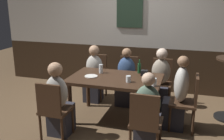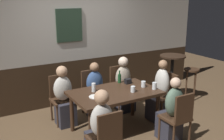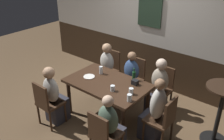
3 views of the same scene
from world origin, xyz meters
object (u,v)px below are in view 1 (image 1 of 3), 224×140
(pint_glass_stout, at_px, (101,69))
(plate_white_large, at_px, (91,76))
(chair_right_far, at_px, (161,80))
(tumbler_short, at_px, (128,79))
(highball_clear, at_px, (154,83))
(chair_right_near, at_px, (145,120))
(beer_bottle_green, at_px, (139,68))
(chair_left_far, at_px, (97,74))
(person_head_east, at_px, (177,99))
(beer_glass_half, at_px, (149,79))
(person_mid_far, at_px, (126,81))
(chair_head_east, at_px, (188,99))
(dining_table, at_px, (115,83))
(chair_left_near, at_px, (53,108))
(person_right_far, at_px, (160,83))
(person_left_far, at_px, (94,77))
(condiment_caddy, at_px, (144,73))
(person_right_near, at_px, (147,118))
(chair_mid_far, at_px, (128,77))
(person_left_near, at_px, (59,105))

(pint_glass_stout, bearing_deg, plate_white_large, -110.08)
(chair_right_far, bearing_deg, tumbler_short, -110.62)
(chair_right_far, bearing_deg, highball_clear, -89.65)
(chair_right_near, height_order, beer_bottle_green, beer_bottle_green)
(chair_left_far, xyz_separation_m, person_head_east, (1.64, -0.88, -0.01))
(beer_glass_half, relative_size, plate_white_large, 0.52)
(person_mid_far, distance_m, beer_glass_half, 1.01)
(chair_head_east, relative_size, chair_right_far, 1.00)
(dining_table, bearing_deg, tumbler_short, -33.20)
(chair_left_near, relative_size, chair_right_far, 1.00)
(highball_clear, bearing_deg, person_right_far, 90.41)
(chair_right_near, distance_m, chair_right_far, 1.75)
(person_left_far, xyz_separation_m, condiment_caddy, (1.08, -0.47, 0.32))
(beer_bottle_green, height_order, condiment_caddy, beer_bottle_green)
(person_left_far, bearing_deg, chair_left_far, 90.00)
(person_mid_far, bearing_deg, chair_left_far, 165.78)
(tumbler_short, relative_size, beer_glass_half, 0.93)
(plate_white_large, relative_size, condiment_caddy, 1.92)
(chair_right_far, distance_m, person_left_far, 1.31)
(chair_left_far, distance_m, person_right_far, 1.31)
(person_right_near, bearing_deg, beer_glass_half, 97.97)
(dining_table, height_order, person_right_near, person_right_near)
(person_left_far, distance_m, highball_clear, 1.65)
(person_left_far, height_order, beer_glass_half, person_left_far)
(person_left_far, bearing_deg, person_right_near, -47.54)
(person_mid_far, relative_size, plate_white_large, 5.12)
(chair_mid_far, bearing_deg, chair_head_east, -37.16)
(person_right_near, distance_m, plate_white_large, 1.27)
(chair_mid_far, xyz_separation_m, person_mid_far, (-0.00, -0.17, -0.04))
(person_right_far, relative_size, highball_clear, 9.15)
(chair_right_near, xyz_separation_m, beer_bottle_green, (-0.33, 1.24, 0.33))
(tumbler_short, bearing_deg, highball_clear, -10.42)
(chair_right_near, xyz_separation_m, tumbler_short, (-0.39, 0.71, 0.29))
(person_right_near, bearing_deg, chair_head_east, 54.64)
(person_head_east, distance_m, person_left_near, 1.79)
(tumbler_short, xyz_separation_m, beer_glass_half, (0.30, 0.11, 0.00))
(chair_right_near, relative_size, person_head_east, 0.75)
(person_left_near, bearing_deg, dining_table, 47.60)
(chair_right_far, xyz_separation_m, pint_glass_stout, (-0.96, -0.70, 0.31))
(chair_mid_far, bearing_deg, person_head_east, -41.39)
(chair_left_far, distance_m, condiment_caddy, 1.28)
(tumbler_short, xyz_separation_m, beer_bottle_green, (0.06, 0.54, 0.05))
(person_left_far, height_order, person_mid_far, person_left_far)
(person_right_far, bearing_deg, person_right_near, -90.00)
(person_right_far, height_order, highball_clear, person_right_far)
(highball_clear, bearing_deg, beer_bottle_green, 118.91)
(chair_left_far, bearing_deg, beer_bottle_green, -27.61)
(person_left_near, height_order, highball_clear, person_left_near)
(person_head_east, relative_size, tumbler_short, 11.52)
(dining_table, relative_size, plate_white_large, 7.00)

